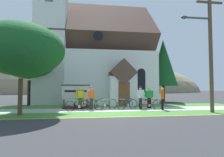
{
  "coord_description": "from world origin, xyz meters",
  "views": [
    {
      "loc": [
        -1.19,
        -11.51,
        1.59
      ],
      "look_at": [
        0.93,
        3.64,
        2.34
      ],
      "focal_mm": 29.74,
      "sensor_mm": 36.0,
      "label": 1
    }
  ],
  "objects_px": {
    "church_sign": "(76,92)",
    "cyclist_in_blue_jersey": "(149,96)",
    "cyclist_in_red_jersey": "(91,96)",
    "yard_deciduous_tree": "(30,64)",
    "cyclist_in_yellow_jersey": "(80,96)",
    "bicycle_yellow": "(106,104)",
    "cyclist_in_green_jersey": "(162,97)",
    "bicycle_red": "(151,104)",
    "roadside_conifer": "(163,63)",
    "utility_pole": "(209,40)",
    "bicycle_white": "(86,104)",
    "bicycle_silver": "(127,104)",
    "bicycle_black": "(78,105)",
    "cyclist_in_orange_jersey": "(140,96)",
    "verge_sapling": "(21,50)"
  },
  "relations": [
    {
      "from": "bicycle_white",
      "to": "cyclist_in_green_jersey",
      "type": "xyz_separation_m",
      "value": [
        5.42,
        -1.21,
        0.54
      ]
    },
    {
      "from": "bicycle_red",
      "to": "roadside_conifer",
      "type": "xyz_separation_m",
      "value": [
        3.87,
        6.53,
        4.0
      ]
    },
    {
      "from": "cyclist_in_red_jersey",
      "to": "verge_sapling",
      "type": "distance_m",
      "value": 5.45
    },
    {
      "from": "cyclist_in_red_jersey",
      "to": "roadside_conifer",
      "type": "height_order",
      "value": "roadside_conifer"
    },
    {
      "from": "cyclist_in_green_jersey",
      "to": "cyclist_in_orange_jersey",
      "type": "relative_size",
      "value": 0.95
    },
    {
      "from": "cyclist_in_red_jersey",
      "to": "verge_sapling",
      "type": "relative_size",
      "value": 0.31
    },
    {
      "from": "bicycle_silver",
      "to": "bicycle_black",
      "type": "distance_m",
      "value": 3.6
    },
    {
      "from": "bicycle_yellow",
      "to": "cyclist_in_green_jersey",
      "type": "relative_size",
      "value": 1.08
    },
    {
      "from": "cyclist_in_yellow_jersey",
      "to": "verge_sapling",
      "type": "xyz_separation_m",
      "value": [
        -3.33,
        -2.85,
        2.88
      ]
    },
    {
      "from": "cyclist_in_orange_jersey",
      "to": "bicycle_yellow",
      "type": "bearing_deg",
      "value": -178.35
    },
    {
      "from": "bicycle_yellow",
      "to": "cyclist_in_orange_jersey",
      "type": "height_order",
      "value": "cyclist_in_orange_jersey"
    },
    {
      "from": "bicycle_yellow",
      "to": "cyclist_in_blue_jersey",
      "type": "distance_m",
      "value": 3.53
    },
    {
      "from": "utility_pole",
      "to": "bicycle_red",
      "type": "bearing_deg",
      "value": 146.01
    },
    {
      "from": "bicycle_silver",
      "to": "cyclist_in_red_jersey",
      "type": "relative_size",
      "value": 1.0
    },
    {
      "from": "bicycle_black",
      "to": "cyclist_in_blue_jersey",
      "type": "relative_size",
      "value": 1.06
    },
    {
      "from": "cyclist_in_red_jersey",
      "to": "roadside_conifer",
      "type": "distance_m",
      "value": 10.79
    },
    {
      "from": "cyclist_in_blue_jersey",
      "to": "cyclist_in_red_jersey",
      "type": "bearing_deg",
      "value": -174.23
    },
    {
      "from": "cyclist_in_green_jersey",
      "to": "roadside_conifer",
      "type": "relative_size",
      "value": 0.23
    },
    {
      "from": "cyclist_in_blue_jersey",
      "to": "utility_pole",
      "type": "bearing_deg",
      "value": -44.49
    },
    {
      "from": "bicycle_black",
      "to": "cyclist_in_yellow_jersey",
      "type": "relative_size",
      "value": 1.05
    },
    {
      "from": "cyclist_in_orange_jersey",
      "to": "cyclist_in_green_jersey",
      "type": "bearing_deg",
      "value": -30.58
    },
    {
      "from": "cyclist_in_green_jersey",
      "to": "bicycle_white",
      "type": "bearing_deg",
      "value": 167.41
    },
    {
      "from": "roadside_conifer",
      "to": "cyclist_in_green_jersey",
      "type": "bearing_deg",
      "value": -114.26
    },
    {
      "from": "church_sign",
      "to": "bicycle_silver",
      "type": "height_order",
      "value": "church_sign"
    },
    {
      "from": "verge_sapling",
      "to": "utility_pole",
      "type": "bearing_deg",
      "value": -2.12
    },
    {
      "from": "church_sign",
      "to": "cyclist_in_red_jersey",
      "type": "height_order",
      "value": "church_sign"
    },
    {
      "from": "bicycle_red",
      "to": "bicycle_black",
      "type": "xyz_separation_m",
      "value": [
        -5.23,
        -0.2,
        0.0
      ]
    },
    {
      "from": "cyclist_in_red_jersey",
      "to": "utility_pole",
      "type": "relative_size",
      "value": 0.2
    },
    {
      "from": "bicycle_black",
      "to": "roadside_conifer",
      "type": "xyz_separation_m",
      "value": [
        9.09,
        6.73,
        4.0
      ]
    },
    {
      "from": "bicycle_black",
      "to": "cyclist_in_yellow_jersey",
      "type": "bearing_deg",
      "value": 85.5
    },
    {
      "from": "cyclist_in_yellow_jersey",
      "to": "verge_sapling",
      "type": "relative_size",
      "value": 0.3
    },
    {
      "from": "bicycle_black",
      "to": "cyclist_in_orange_jersey",
      "type": "height_order",
      "value": "cyclist_in_orange_jersey"
    },
    {
      "from": "cyclist_in_yellow_jersey",
      "to": "cyclist_in_blue_jersey",
      "type": "bearing_deg",
      "value": -3.13
    },
    {
      "from": "church_sign",
      "to": "cyclist_in_blue_jersey",
      "type": "bearing_deg",
      "value": -13.13
    },
    {
      "from": "roadside_conifer",
      "to": "cyclist_in_yellow_jersey",
      "type": "bearing_deg",
      "value": -148.89
    },
    {
      "from": "church_sign",
      "to": "cyclist_in_orange_jersey",
      "type": "xyz_separation_m",
      "value": [
        4.87,
        -1.8,
        -0.23
      ]
    },
    {
      "from": "church_sign",
      "to": "verge_sapling",
      "type": "relative_size",
      "value": 0.43
    },
    {
      "from": "bicycle_red",
      "to": "roadside_conifer",
      "type": "distance_m",
      "value": 8.58
    },
    {
      "from": "bicycle_black",
      "to": "cyclist_in_green_jersey",
      "type": "distance_m",
      "value": 5.97
    },
    {
      "from": "cyclist_in_green_jersey",
      "to": "yard_deciduous_tree",
      "type": "bearing_deg",
      "value": 153.74
    },
    {
      "from": "cyclist_in_green_jersey",
      "to": "cyclist_in_yellow_jersey",
      "type": "height_order",
      "value": "cyclist_in_yellow_jersey"
    },
    {
      "from": "bicycle_yellow",
      "to": "cyclist_in_yellow_jersey",
      "type": "distance_m",
      "value": 2.1
    },
    {
      "from": "cyclist_in_green_jersey",
      "to": "roadside_conifer",
      "type": "height_order",
      "value": "roadside_conifer"
    },
    {
      "from": "cyclist_in_red_jersey",
      "to": "utility_pole",
      "type": "xyz_separation_m",
      "value": [
        7.53,
        -2.54,
        3.74
      ]
    },
    {
      "from": "cyclist_in_yellow_jersey",
      "to": "roadside_conifer",
      "type": "distance_m",
      "value": 11.05
    },
    {
      "from": "cyclist_in_blue_jersey",
      "to": "verge_sapling",
      "type": "xyz_separation_m",
      "value": [
        -8.64,
        -2.56,
        2.89
      ]
    },
    {
      "from": "cyclist_in_orange_jersey",
      "to": "cyclist_in_red_jersey",
      "type": "relative_size",
      "value": 1.0
    },
    {
      "from": "yard_deciduous_tree",
      "to": "cyclist_in_yellow_jersey",
      "type": "bearing_deg",
      "value": -37.67
    },
    {
      "from": "cyclist_in_red_jersey",
      "to": "verge_sapling",
      "type": "bearing_deg",
      "value": -153.1
    },
    {
      "from": "cyclist_in_orange_jersey",
      "to": "bicycle_red",
      "type": "bearing_deg",
      "value": -28.01
    }
  ]
}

